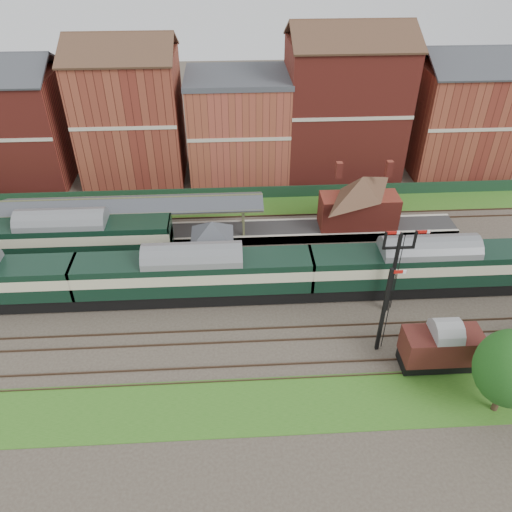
{
  "coord_description": "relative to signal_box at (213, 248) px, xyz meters",
  "views": [
    {
      "loc": [
        -1.19,
        -34.35,
        29.28
      ],
      "look_at": [
        0.89,
        2.0,
        3.0
      ],
      "focal_mm": 35.0,
      "sensor_mm": 36.0,
      "label": 1
    }
  ],
  "objects": [
    {
      "name": "ground",
      "position": [
        3.0,
        -3.25,
        -3.19
      ],
      "size": [
        160.0,
        160.0,
        0.0
      ],
      "primitive_type": "plane",
      "color": "#473D33",
      "rests_on": "ground"
    },
    {
      "name": "grass_back",
      "position": [
        3.0,
        12.75,
        -3.16
      ],
      "size": [
        90.0,
        4.5,
        0.06
      ],
      "primitive_type": "cube",
      "color": "#2D6619",
      "rests_on": "ground"
    },
    {
      "name": "grass_front",
      "position": [
        3.0,
        -15.25,
        -3.16
      ],
      "size": [
        90.0,
        5.0,
        0.06
      ],
      "primitive_type": "cube",
      "color": "#2D6619",
      "rests_on": "ground"
    },
    {
      "name": "fence",
      "position": [
        3.0,
        14.75,
        -2.44
      ],
      "size": [
        90.0,
        0.12,
        1.5
      ],
      "primitive_type": "cube",
      "color": "#193823",
      "rests_on": "ground"
    },
    {
      "name": "platform",
      "position": [
        -2.0,
        6.5,
        -2.69
      ],
      "size": [
        55.0,
        3.4,
        1.0
      ],
      "primitive_type": "cube",
      "color": "#2D2D2D",
      "rests_on": "ground"
    },
    {
      "name": "signal_box",
      "position": [
        0.0,
        0.0,
        0.0
      ],
      "size": [
        5.4,
        5.4,
        6.0
      ],
      "color": "#657E59",
      "rests_on": "ground"
    },
    {
      "name": "brick_hut",
      "position": [
        8.0,
        0.0,
        -2.0
      ],
      "size": [
        3.2,
        2.64,
        2.94
      ],
      "color": "maroon",
      "rests_on": "ground"
    },
    {
      "name": "station_building",
      "position": [
        15.0,
        6.5,
        0.76
      ],
      "size": [
        8.1,
        8.1,
        5.9
      ],
      "color": "maroon",
      "rests_on": "platform"
    },
    {
      "name": "canopy",
      "position": [
        -8.0,
        6.5,
        1.39
      ],
      "size": [
        26.0,
        3.89,
        4.08
      ],
      "color": "brown",
      "rests_on": "platform"
    },
    {
      "name": "semaphore_bracket",
      "position": [
        15.04,
        -5.75,
        1.44
      ],
      "size": [
        3.6,
        0.25,
        8.18
      ],
      "color": "black",
      "rests_on": "ground"
    },
    {
      "name": "semaphore_siding",
      "position": [
        13.02,
        -10.25,
        0.96
      ],
      "size": [
        1.23,
        0.25,
        8.0
      ],
      "color": "black",
      "rests_on": "ground"
    },
    {
      "name": "town_backdrop",
      "position": [
        2.82,
        21.75,
        3.81
      ],
      "size": [
        69.0,
        10.0,
        16.0
      ],
      "color": "maroon",
      "rests_on": "ground"
    },
    {
      "name": "dmu_train",
      "position": [
        -1.61,
        -3.25,
        -0.47
      ],
      "size": [
        61.12,
        3.21,
        4.7
      ],
      "color": "black",
      "rests_on": "ground"
    },
    {
      "name": "platform_railcar",
      "position": [
        -14.15,
        3.25,
        -0.5
      ],
      "size": [
        20.14,
        3.17,
        4.64
      ],
      "color": "black",
      "rests_on": "ground"
    },
    {
      "name": "goods_van_a",
      "position": [
        17.13,
        -12.25,
        -1.2
      ],
      "size": [
        5.75,
        2.49,
        3.49
      ],
      "color": "black",
      "rests_on": "ground"
    },
    {
      "name": "tree_far",
      "position": [
        19.78,
        -16.48,
        1.04
      ],
      "size": [
        4.8,
        4.8,
        7.0
      ],
      "color": "#382619",
      "rests_on": "ground"
    }
  ]
}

